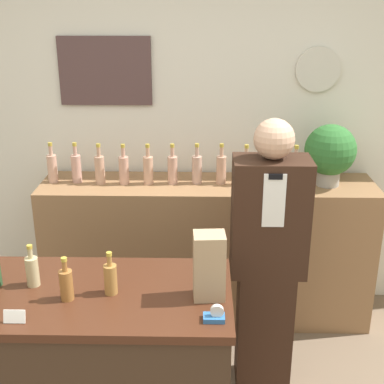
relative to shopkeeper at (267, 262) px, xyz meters
name	(u,v)px	position (x,y,z in m)	size (l,w,h in m)	color
back_wall	(185,122)	(-0.49, 1.00, 0.55)	(5.20, 0.09, 2.70)	silver
back_shelf	(207,251)	(-0.33, 0.71, -0.30)	(2.23, 0.48, 1.01)	#8E6642
display_counter	(103,375)	(-0.84, -0.54, -0.34)	(1.22, 0.66, 0.93)	#382619
shopkeeper	(267,262)	(0.00, 0.00, 0.00)	(0.41, 0.26, 1.61)	#331E14
potted_plant	(330,152)	(0.46, 0.70, 0.43)	(0.33, 0.33, 0.41)	#9E998E
paper_bag	(209,266)	(-0.33, -0.57, 0.28)	(0.14, 0.12, 0.31)	tan
tape_dispenser	(215,315)	(-0.31, -0.75, 0.15)	(0.09, 0.06, 0.07)	#2D66A8
price_card_right	(14,317)	(-1.13, -0.78, 0.16)	(0.09, 0.02, 0.06)	white
counter_bottle_1	(32,270)	(-1.14, -0.49, 0.21)	(0.06, 0.06, 0.21)	tan
counter_bottle_2	(66,284)	(-0.96, -0.60, 0.21)	(0.06, 0.06, 0.21)	#97612E
counter_bottle_3	(110,278)	(-0.77, -0.55, 0.21)	(0.06, 0.06, 0.21)	#A47339
shelf_bottle_0	(52,167)	(-1.36, 0.72, 0.30)	(0.07, 0.07, 0.27)	tan
shelf_bottle_1	(76,167)	(-1.20, 0.72, 0.30)	(0.07, 0.07, 0.27)	tan
shelf_bottle_2	(100,169)	(-1.04, 0.70, 0.30)	(0.07, 0.07, 0.27)	tan
shelf_bottle_3	(124,169)	(-0.88, 0.69, 0.30)	(0.07, 0.07, 0.27)	tan
shelf_bottle_4	(148,169)	(-0.72, 0.70, 0.30)	(0.07, 0.07, 0.27)	tan
shelf_bottle_5	(173,169)	(-0.56, 0.70, 0.30)	(0.07, 0.07, 0.27)	tan
shelf_bottle_6	(197,169)	(-0.40, 0.71, 0.30)	(0.07, 0.07, 0.27)	tan
shelf_bottle_7	(221,169)	(-0.24, 0.72, 0.30)	(0.07, 0.07, 0.27)	tan
shelf_bottle_8	(246,170)	(-0.08, 0.69, 0.30)	(0.07, 0.07, 0.27)	tan
shelf_bottle_9	(270,170)	(0.08, 0.70, 0.30)	(0.07, 0.07, 0.27)	tan
shelf_bottle_10	(295,170)	(0.24, 0.69, 0.30)	(0.07, 0.07, 0.27)	tan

